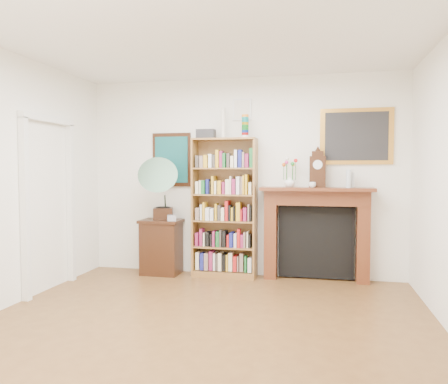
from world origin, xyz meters
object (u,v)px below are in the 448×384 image
at_px(side_cabinet, 161,247).
at_px(bookshelf, 225,200).
at_px(gramophone, 159,185).
at_px(mantel_clock, 318,170).
at_px(fireplace, 316,225).
at_px(teacup, 312,185).
at_px(flower_vase, 290,181).
at_px(bottle_right, 352,180).
at_px(cd_stack, 172,218).
at_px(bottle_left, 349,179).

bearing_deg(side_cabinet, bookshelf, 3.81).
xyz_separation_m(side_cabinet, gramophone, (0.01, -0.09, 0.90)).
distance_m(bookshelf, mantel_clock, 1.34).
bearing_deg(fireplace, teacup, -109.44).
relative_size(fireplace, flower_vase, 9.85).
height_order(bookshelf, bottle_right, bookshelf).
bearing_deg(fireplace, bookshelf, -176.18).
bearing_deg(mantel_clock, side_cabinet, -175.80).
relative_size(bookshelf, fireplace, 1.48).
relative_size(side_cabinet, gramophone, 0.88).
bearing_deg(bottle_right, bookshelf, -178.26).
xyz_separation_m(bookshelf, cd_stack, (-0.73, -0.15, -0.26)).
distance_m(bookshelf, gramophone, 0.95).
xyz_separation_m(bookshelf, mantel_clock, (1.27, 0.03, 0.42)).
distance_m(mantel_clock, bottle_right, 0.47).
relative_size(side_cabinet, fireplace, 0.52).
relative_size(bookshelf, mantel_clock, 4.61).
height_order(cd_stack, teacup, teacup).
bearing_deg(side_cabinet, gramophone, -84.10).
distance_m(gramophone, cd_stack, 0.50).
height_order(teacup, bottle_right, bottle_right).
bearing_deg(side_cabinet, mantel_clock, 2.79).
distance_m(mantel_clock, bottle_left, 0.42).
distance_m(cd_stack, mantel_clock, 2.12).
xyz_separation_m(gramophone, bottle_right, (2.63, 0.19, 0.08)).
bearing_deg(fireplace, bottle_right, -1.70).
height_order(mantel_clock, teacup, mantel_clock).
bearing_deg(bookshelf, side_cabinet, -176.22).
distance_m(side_cabinet, mantel_clock, 2.46).
distance_m(flower_vase, teacup, 0.33).
relative_size(cd_stack, mantel_clock, 0.25).
bearing_deg(teacup, mantel_clock, 57.63).
relative_size(fireplace, teacup, 16.03).
xyz_separation_m(side_cabinet, flower_vase, (1.82, 0.08, 0.95)).
xyz_separation_m(bookshelf, side_cabinet, (-0.92, -0.05, -0.69)).
bearing_deg(cd_stack, side_cabinet, 152.50).
xyz_separation_m(bookshelf, gramophone, (-0.91, -0.14, 0.20)).
relative_size(mantel_clock, bottle_left, 2.02).
distance_m(bookshelf, cd_stack, 0.79).
bearing_deg(cd_stack, fireplace, 6.34).
distance_m(cd_stack, teacup, 1.99).
height_order(gramophone, teacup, gramophone).
bearing_deg(bottle_left, mantel_clock, 173.78).
relative_size(fireplace, cd_stack, 12.54).
bearing_deg(teacup, fireplace, 69.95).
distance_m(flower_vase, bottle_left, 0.77).
bearing_deg(gramophone, bottle_left, -14.08).
distance_m(gramophone, bottle_right, 2.64).
relative_size(fireplace, bottle_left, 6.27).
xyz_separation_m(bookshelf, flower_vase, (0.90, 0.03, 0.26)).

